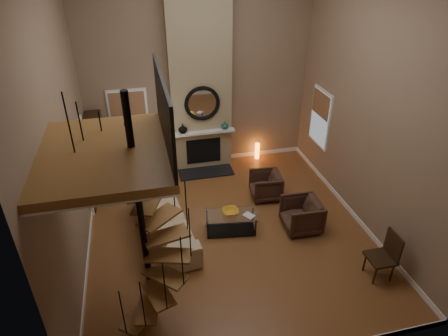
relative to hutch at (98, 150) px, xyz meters
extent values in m
cube|color=#965E30|center=(2.78, -2.77, -0.95)|extent=(6.00, 6.50, 0.01)
cube|color=#90765D|center=(2.78, 0.48, 1.80)|extent=(6.00, 0.02, 5.50)
cube|color=#90765D|center=(2.78, -6.02, 1.80)|extent=(6.00, 0.02, 5.50)
cube|color=#90765D|center=(-0.22, -2.77, 1.80)|extent=(0.02, 6.50, 5.50)
cube|color=#90765D|center=(5.78, -2.77, 1.80)|extent=(0.02, 6.50, 5.50)
cube|color=white|center=(2.78, 0.47, -0.89)|extent=(6.00, 0.02, 0.12)
cube|color=white|center=(-0.21, -2.77, -0.89)|extent=(0.02, 6.50, 0.12)
cube|color=white|center=(5.77, -2.77, -0.89)|extent=(0.02, 6.50, 0.12)
cube|color=#9D8B66|center=(2.78, 0.29, 1.80)|extent=(1.60, 0.38, 5.50)
cube|color=black|center=(2.78, -0.20, -0.93)|extent=(1.50, 0.60, 0.04)
cube|color=black|center=(2.78, 0.09, -0.40)|extent=(0.95, 0.02, 0.72)
cube|color=white|center=(2.78, 0.01, 0.20)|extent=(1.70, 0.18, 0.06)
torus|color=black|center=(2.78, 0.07, 1.00)|extent=(0.94, 0.10, 0.94)
cylinder|color=white|center=(2.78, 0.08, 1.00)|extent=(0.80, 0.01, 0.80)
imported|color=black|center=(2.23, 0.05, 0.35)|extent=(0.24, 0.24, 0.25)
imported|color=#17514A|center=(3.38, 0.05, 0.33)|extent=(0.20, 0.20, 0.21)
cube|color=white|center=(0.88, 0.46, 0.65)|extent=(1.02, 0.04, 1.52)
cube|color=#8C9EB2|center=(0.88, 0.44, 0.65)|extent=(0.90, 0.01, 1.40)
cube|color=#A27048|center=(0.88, 0.42, 0.86)|extent=(0.90, 0.01, 0.98)
cube|color=white|center=(5.76, -0.77, 0.65)|extent=(0.04, 1.02, 1.52)
cube|color=#8C9EB2|center=(5.74, -0.77, 0.65)|extent=(0.01, 0.90, 1.40)
cube|color=#A27048|center=(5.72, -0.77, 1.03)|extent=(0.01, 0.90, 0.63)
cube|color=white|center=(-0.19, -0.97, 0.10)|extent=(0.06, 1.05, 2.16)
cube|color=black|center=(-0.15, -0.97, 0.07)|extent=(0.05, 0.90, 2.05)
cube|color=#8C9EB2|center=(-0.12, -0.97, 0.50)|extent=(0.01, 0.60, 0.90)
cube|color=olive|center=(0.63, -4.57, 2.23)|extent=(1.70, 2.20, 0.12)
cube|color=white|center=(0.63, -4.57, 2.16)|extent=(1.70, 2.20, 0.03)
cube|color=black|center=(1.45, -4.57, 2.76)|extent=(0.04, 2.20, 0.94)
cylinder|color=black|center=(0.98, -4.57, 1.06)|extent=(0.10, 0.10, 4.02)
cube|color=olive|center=(0.76, -4.85, -0.69)|extent=(0.71, 0.78, 0.04)
cylinder|color=black|center=(0.54, -5.14, -0.22)|extent=(0.02, 0.02, 0.94)
cube|color=olive|center=(0.92, -4.92, -0.43)|extent=(0.46, 0.77, 0.04)
cylinder|color=black|center=(0.86, -5.28, 0.04)|extent=(0.02, 0.02, 0.94)
cube|color=olive|center=(1.10, -4.91, -0.17)|extent=(0.55, 0.79, 0.04)
cylinder|color=black|center=(1.21, -5.25, 0.30)|extent=(0.02, 0.02, 0.94)
cube|color=olive|center=(1.24, -4.82, 0.09)|extent=(0.75, 0.74, 0.04)
cylinder|color=black|center=(1.50, -5.07, 0.56)|extent=(0.02, 0.02, 0.94)
cube|color=olive|center=(1.33, -4.67, 0.35)|extent=(0.79, 0.53, 0.04)
cylinder|color=black|center=(1.68, -4.77, 0.82)|extent=(0.02, 0.02, 0.94)
cube|color=olive|center=(1.34, -4.49, 0.61)|extent=(0.77, 0.48, 0.04)
cylinder|color=black|center=(1.69, -4.42, 1.08)|extent=(0.02, 0.02, 0.94)
cube|color=olive|center=(1.26, -4.34, 0.87)|extent=(0.77, 0.72, 0.04)
cylinder|color=black|center=(1.54, -4.10, 1.34)|extent=(0.02, 0.02, 0.94)
cube|color=olive|center=(1.12, -4.23, 1.13)|extent=(0.58, 0.79, 0.04)
cylinder|color=black|center=(1.25, -3.90, 1.60)|extent=(0.02, 0.02, 0.94)
cube|color=olive|center=(0.95, -4.21, 1.39)|extent=(0.41, 0.75, 0.04)
cylinder|color=black|center=(0.91, -3.85, 1.86)|extent=(0.02, 0.02, 0.94)
cube|color=olive|center=(0.78, -4.27, 1.65)|extent=(0.68, 0.79, 0.04)
cylinder|color=black|center=(0.58, -3.97, 2.12)|extent=(0.02, 0.02, 0.94)
cube|color=olive|center=(0.67, -4.40, 1.91)|extent=(0.80, 0.64, 0.04)
cylinder|color=black|center=(0.35, -4.23, 2.38)|extent=(0.02, 0.02, 0.94)
cube|color=olive|center=(0.62, -4.57, 2.17)|extent=(0.72, 0.34, 0.04)
cylinder|color=black|center=(0.26, -4.57, 2.64)|extent=(0.02, 0.02, 0.94)
cube|color=black|center=(0.00, 0.00, 0.00)|extent=(0.40, 0.85, 1.89)
imported|color=tan|center=(1.37, -2.56, -0.55)|extent=(1.29, 2.68, 0.75)
imported|color=#43291F|center=(4.07, -1.71, -0.60)|extent=(0.80, 0.78, 0.67)
imported|color=#43291F|center=(4.47, -3.04, -0.60)|extent=(0.84, 0.82, 0.74)
cube|color=silver|center=(2.84, -2.79, -0.51)|extent=(1.23, 0.74, 0.02)
cube|color=black|center=(2.84, -2.79, -0.92)|extent=(1.12, 0.63, 0.01)
cylinder|color=black|center=(2.29, -2.93, -0.73)|extent=(0.03, 0.03, 0.42)
cylinder|color=black|center=(3.32, -3.08, -0.73)|extent=(0.03, 0.03, 0.42)
cylinder|color=black|center=(2.36, -2.50, -0.73)|extent=(0.03, 0.03, 0.42)
cylinder|color=black|center=(3.39, -2.65, -0.73)|extent=(0.03, 0.03, 0.42)
imported|color=gold|center=(2.84, -2.74, -0.45)|extent=(0.36, 0.36, 0.09)
imported|color=gray|center=(3.19, -2.94, -0.49)|extent=(0.29, 0.30, 0.02)
cylinder|color=black|center=(1.73, -0.78, -0.93)|extent=(0.35, 0.35, 0.03)
cylinder|color=black|center=(1.73, -0.78, -0.15)|extent=(0.04, 0.04, 1.52)
cylinder|color=#F2E5C6|center=(1.73, -0.78, 0.60)|extent=(0.39, 0.39, 0.31)
cylinder|color=orange|center=(4.42, 0.28, -0.70)|extent=(0.13, 0.13, 0.47)
cube|color=black|center=(5.26, -4.74, -0.51)|extent=(0.49, 0.49, 0.06)
cube|color=black|center=(5.46, -4.74, -0.25)|extent=(0.05, 0.46, 0.57)
cylinder|color=black|center=(5.08, -4.92, -0.74)|extent=(0.04, 0.04, 0.46)
cylinder|color=black|center=(5.44, -4.92, -0.74)|extent=(0.04, 0.04, 0.46)
cylinder|color=black|center=(5.08, -4.56, -0.74)|extent=(0.04, 0.04, 0.46)
cylinder|color=black|center=(5.44, -4.56, -0.74)|extent=(0.04, 0.04, 0.46)
camera|label=1|loc=(1.12, -9.35, 4.67)|focal=31.13mm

